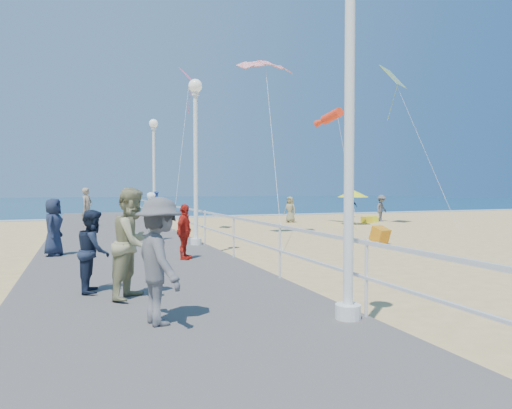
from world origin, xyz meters
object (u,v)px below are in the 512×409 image
object	(u,v)px
beach_walker_a	(381,208)
beach_chair_left	(367,220)
spectator_3	(184,232)
beach_chair_right	(372,219)
spectator_6	(87,207)
lamp_post_far	(154,160)
woman_holding_toddler	(153,217)
beach_walker_c	(290,210)
beach_umbrella	(353,194)
spectator_4	(53,227)
beach_walker_b	(352,207)
spectator_1	(133,243)
lamp_post_near	(350,83)
box_kite	(380,237)
toddler_held	(156,204)
spectator_7	(94,251)
lamp_post_mid	(196,144)
spectator_2	(160,261)

from	to	relation	value
beach_walker_a	beach_chair_left	world-z (taller)	beach_walker_a
spectator_3	beach_chair_left	world-z (taller)	spectator_3
beach_walker_a	beach_chair_right	bearing A→B (deg)	178.01
beach_walker_a	beach_chair_right	xyz separation A→B (m)	(-1.10, -0.53, -0.70)
spectator_6	beach_chair_left	size ratio (longest dim) A/B	3.37
lamp_post_far	spectator_6	distance (m)	3.97
woman_holding_toddler	beach_chair_right	world-z (taller)	woman_holding_toddler
lamp_post_far	beach_walker_c	xyz separation A→B (m)	(9.28, 3.53, -2.81)
beach_umbrella	beach_chair_left	size ratio (longest dim) A/B	3.89
spectator_4	beach_walker_b	xyz separation A→B (m)	(20.45, 17.11, -0.40)
spectator_4	spectator_1	bearing A→B (deg)	-150.36
lamp_post_near	beach_walker_a	xyz separation A→B (m)	(15.54, 20.31, -2.76)
woman_holding_toddler	beach_walker_a	size ratio (longest dim) A/B	0.94
woman_holding_toddler	box_kite	world-z (taller)	woman_holding_toddler
spectator_4	beach_walker_c	bearing A→B (deg)	-30.07
spectator_1	beach_walker_a	size ratio (longest dim) A/B	1.02
toddler_held	spectator_7	world-z (taller)	toddler_held
spectator_4	beach_walker_a	distance (m)	23.24
spectator_4	beach_chair_left	world-z (taller)	spectator_4
spectator_7	spectator_4	bearing A→B (deg)	16.63
spectator_4	box_kite	world-z (taller)	spectator_4
woman_holding_toddler	spectator_1	xyz separation A→B (m)	(-1.51, -8.28, 0.07)
spectator_6	spectator_7	xyz separation A→B (m)	(-0.06, -14.74, -0.21)
spectator_6	beach_walker_c	xyz separation A→B (m)	(12.48, 3.74, -0.48)
lamp_post_far	toddler_held	size ratio (longest dim) A/B	6.06
spectator_7	beach_walker_a	distance (m)	25.53
lamp_post_far	woman_holding_toddler	xyz separation A→B (m)	(-1.15, -7.39, -2.42)
spectator_3	box_kite	size ratio (longest dim) A/B	2.36
lamp_post_mid	spectator_7	xyz separation A→B (m)	(-3.27, -5.96, -2.54)
box_kite	spectator_7	bearing A→B (deg)	-159.29
lamp_post_far	woman_holding_toddler	distance (m)	7.86
beach_walker_a	beach_walker_c	bearing A→B (deg)	141.26
lamp_post_far	toddler_held	world-z (taller)	lamp_post_far
lamp_post_near	box_kite	xyz separation A→B (m)	(7.64, 9.69, -3.36)
box_kite	beach_chair_left	size ratio (longest dim) A/B	1.09
spectator_1	beach_chair_left	bearing A→B (deg)	-11.31
lamp_post_near	beach_walker_a	bearing A→B (deg)	52.58
beach_umbrella	beach_chair_right	size ratio (longest dim) A/B	3.89
beach_walker_c	beach_chair_right	size ratio (longest dim) A/B	3.09
spectator_7	beach_walker_c	world-z (taller)	spectator_7
beach_walker_c	beach_umbrella	bearing A→B (deg)	9.16
spectator_2	spectator_3	world-z (taller)	spectator_2
beach_walker_b	beach_chair_right	distance (m)	5.66
beach_walker_b	beach_walker_c	size ratio (longest dim) A/B	0.91
woman_holding_toddler	box_kite	size ratio (longest dim) A/B	2.81
beach_chair_right	spectator_2	bearing A→B (deg)	-131.57
toddler_held	box_kite	world-z (taller)	toddler_held
spectator_1	beach_walker_b	bearing A→B (deg)	-7.28
spectator_3	spectator_6	bearing A→B (deg)	44.44
lamp_post_near	spectator_4	xyz separation A→B (m)	(-4.17, 7.99, -2.49)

